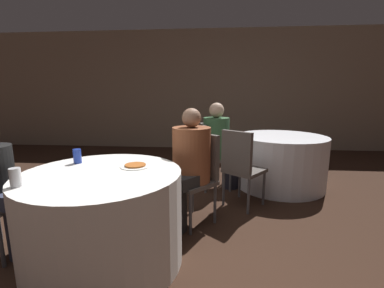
{
  "coord_description": "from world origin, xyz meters",
  "views": [
    {
      "loc": [
        0.9,
        -1.78,
        1.31
      ],
      "look_at": [
        0.69,
        0.66,
        0.83
      ],
      "focal_mm": 24.0,
      "sensor_mm": 36.0,
      "label": 1
    }
  ],
  "objects_px": {
    "person_black_shirt": "(2,190)",
    "pizza_plate_near": "(135,166)",
    "person_floral_shirt": "(187,166)",
    "soda_can_silver": "(15,177)",
    "chair_near_northeast": "(198,170)",
    "chair_far_southwest": "(240,163)",
    "table_far": "(280,161)",
    "chair_far_west": "(209,151)",
    "soda_can_blue": "(77,156)",
    "table_near": "(104,218)",
    "person_green_jacket": "(220,145)"
  },
  "relations": [
    {
      "from": "person_floral_shirt",
      "to": "person_black_shirt",
      "type": "relative_size",
      "value": 1.07
    },
    {
      "from": "table_near",
      "to": "person_floral_shirt",
      "type": "xyz_separation_m",
      "value": [
        0.58,
        0.64,
        0.25
      ]
    },
    {
      "from": "person_floral_shirt",
      "to": "chair_near_northeast",
      "type": "bearing_deg",
      "value": -90.0
    },
    {
      "from": "table_near",
      "to": "person_green_jacket",
      "type": "xyz_separation_m",
      "value": [
        0.93,
        1.72,
        0.25
      ]
    },
    {
      "from": "chair_far_west",
      "to": "person_black_shirt",
      "type": "relative_size",
      "value": 0.83
    },
    {
      "from": "chair_far_southwest",
      "to": "person_green_jacket",
      "type": "bearing_deg",
      "value": 147.42
    },
    {
      "from": "person_green_jacket",
      "to": "soda_can_silver",
      "type": "xyz_separation_m",
      "value": [
        -1.33,
        -2.06,
        0.18
      ]
    },
    {
      "from": "table_near",
      "to": "soda_can_blue",
      "type": "xyz_separation_m",
      "value": [
        -0.31,
        0.24,
        0.43
      ]
    },
    {
      "from": "person_green_jacket",
      "to": "soda_can_silver",
      "type": "bearing_deg",
      "value": -44.27
    },
    {
      "from": "table_far",
      "to": "person_floral_shirt",
      "type": "distance_m",
      "value": 1.77
    },
    {
      "from": "person_floral_shirt",
      "to": "soda_can_silver",
      "type": "height_order",
      "value": "person_floral_shirt"
    },
    {
      "from": "person_floral_shirt",
      "to": "pizza_plate_near",
      "type": "distance_m",
      "value": 0.6
    },
    {
      "from": "table_far",
      "to": "pizza_plate_near",
      "type": "distance_m",
      "value": 2.37
    },
    {
      "from": "chair_far_southwest",
      "to": "person_black_shirt",
      "type": "bearing_deg",
      "value": -113.11
    },
    {
      "from": "pizza_plate_near",
      "to": "soda_can_blue",
      "type": "xyz_separation_m",
      "value": [
        -0.52,
        0.06,
        0.05
      ]
    },
    {
      "from": "person_floral_shirt",
      "to": "person_black_shirt",
      "type": "height_order",
      "value": "person_floral_shirt"
    },
    {
      "from": "chair_far_southwest",
      "to": "person_green_jacket",
      "type": "height_order",
      "value": "person_green_jacket"
    },
    {
      "from": "chair_far_southwest",
      "to": "person_green_jacket",
      "type": "relative_size",
      "value": 0.76
    },
    {
      "from": "person_black_shirt",
      "to": "table_far",
      "type": "bearing_deg",
      "value": 126.9
    },
    {
      "from": "person_black_shirt",
      "to": "chair_far_southwest",
      "type": "bearing_deg",
      "value": 119.67
    },
    {
      "from": "chair_near_northeast",
      "to": "pizza_plate_near",
      "type": "distance_m",
      "value": 0.77
    },
    {
      "from": "chair_far_southwest",
      "to": "table_near",
      "type": "bearing_deg",
      "value": -97.69
    },
    {
      "from": "table_near",
      "to": "soda_can_blue",
      "type": "relative_size",
      "value": 9.88
    },
    {
      "from": "person_black_shirt",
      "to": "pizza_plate_near",
      "type": "relative_size",
      "value": 4.51
    },
    {
      "from": "table_far",
      "to": "chair_far_west",
      "type": "distance_m",
      "value": 1.05
    },
    {
      "from": "person_floral_shirt",
      "to": "person_green_jacket",
      "type": "height_order",
      "value": "person_green_jacket"
    },
    {
      "from": "chair_near_northeast",
      "to": "chair_far_west",
      "type": "height_order",
      "value": "same"
    },
    {
      "from": "table_far",
      "to": "soda_can_silver",
      "type": "xyz_separation_m",
      "value": [
        -2.2,
        -2.24,
        0.43
      ]
    },
    {
      "from": "soda_can_blue",
      "to": "soda_can_silver",
      "type": "bearing_deg",
      "value": -98.83
    },
    {
      "from": "chair_far_southwest",
      "to": "person_floral_shirt",
      "type": "bearing_deg",
      "value": -102.54
    },
    {
      "from": "person_floral_shirt",
      "to": "person_green_jacket",
      "type": "relative_size",
      "value": 0.98
    },
    {
      "from": "chair_far_southwest",
      "to": "chair_near_northeast",
      "type": "bearing_deg",
      "value": -104.92
    },
    {
      "from": "chair_near_northeast",
      "to": "pizza_plate_near",
      "type": "height_order",
      "value": "chair_near_northeast"
    },
    {
      "from": "chair_far_west",
      "to": "pizza_plate_near",
      "type": "relative_size",
      "value": 3.74
    },
    {
      "from": "person_black_shirt",
      "to": "soda_can_blue",
      "type": "xyz_separation_m",
      "value": [
        0.54,
        0.22,
        0.24
      ]
    },
    {
      "from": "person_black_shirt",
      "to": "pizza_plate_near",
      "type": "xyz_separation_m",
      "value": [
        1.06,
        0.16,
        0.18
      ]
    },
    {
      "from": "person_green_jacket",
      "to": "table_near",
      "type": "bearing_deg",
      "value": -39.77
    },
    {
      "from": "chair_far_southwest",
      "to": "table_far",
      "type": "bearing_deg",
      "value": 90.0
    },
    {
      "from": "pizza_plate_near",
      "to": "chair_far_west",
      "type": "bearing_deg",
      "value": 69.33
    },
    {
      "from": "table_near",
      "to": "soda_can_blue",
      "type": "bearing_deg",
      "value": 142.41
    },
    {
      "from": "chair_far_west",
      "to": "person_green_jacket",
      "type": "relative_size",
      "value": 0.76
    },
    {
      "from": "pizza_plate_near",
      "to": "soda_can_blue",
      "type": "distance_m",
      "value": 0.53
    },
    {
      "from": "soda_can_blue",
      "to": "pizza_plate_near",
      "type": "bearing_deg",
      "value": -6.42
    },
    {
      "from": "table_far",
      "to": "person_black_shirt",
      "type": "relative_size",
      "value": 1.13
    },
    {
      "from": "table_near",
      "to": "chair_far_west",
      "type": "bearing_deg",
      "value": 65.33
    },
    {
      "from": "person_black_shirt",
      "to": "pizza_plate_near",
      "type": "height_order",
      "value": "person_black_shirt"
    },
    {
      "from": "soda_can_blue",
      "to": "chair_far_southwest",
      "type": "bearing_deg",
      "value": 30.18
    },
    {
      "from": "person_black_shirt",
      "to": "soda_can_silver",
      "type": "height_order",
      "value": "person_black_shirt"
    },
    {
      "from": "chair_near_northeast",
      "to": "soda_can_silver",
      "type": "relative_size",
      "value": 7.5
    },
    {
      "from": "chair_near_northeast",
      "to": "chair_far_west",
      "type": "distance_m",
      "value": 0.95
    }
  ]
}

